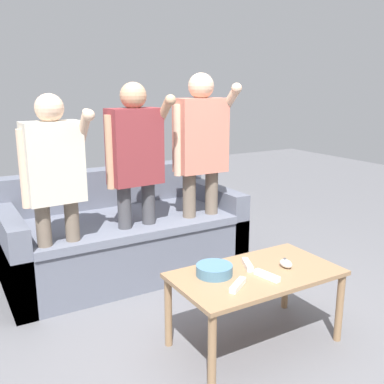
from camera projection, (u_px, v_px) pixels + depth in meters
The scene contains 11 objects.
ground_plane at pixel (234, 345), 2.60m from camera, with size 12.00×12.00×0.00m, color slate.
couch at pixel (122, 236), 3.62m from camera, with size 1.85×0.96×0.80m.
coffee_table at pixel (256, 281), 2.54m from camera, with size 0.97×0.53×0.45m.
snack_bowl at pixel (214, 270), 2.48m from camera, with size 0.21×0.21×0.06m, color teal.
game_remote_nunchuk at pixel (286, 264), 2.59m from camera, with size 0.06×0.09×0.05m.
player_left at pixel (55, 179), 2.83m from camera, with size 0.44×0.32×1.45m.
player_center at pixel (135, 162), 3.18m from camera, with size 0.46×0.33×1.52m.
player_right at pixel (201, 150), 3.44m from camera, with size 0.47×0.34×1.59m.
game_remote_wand_near at pixel (267, 276), 2.45m from camera, with size 0.07×0.17×0.03m.
game_remote_wand_far at pixel (247, 265), 2.60m from camera, with size 0.10×0.16×0.03m.
game_remote_wand_spare at pixel (238, 285), 2.33m from camera, with size 0.16×0.12×0.03m.
Camera 1 is at (-1.38, -1.87, 1.50)m, focal length 41.16 mm.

